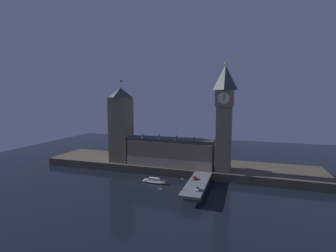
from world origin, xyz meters
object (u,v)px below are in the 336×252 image
clock_tower (224,114)px  pedestrian_mid_walk (205,184)px  victoria_tower (121,125)px  street_lamp_near (182,182)px  car_northbound_lead (195,178)px  boat_upstream (154,181)px  pedestrian_far_rail (192,175)px  car_southbound_lead (198,189)px

clock_tower → pedestrian_mid_walk: size_ratio=48.36×
victoria_tower → street_lamp_near: (64.98, -48.97, -26.00)m
car_northbound_lead → street_lamp_near: size_ratio=0.65×
clock_tower → boat_upstream: 67.61m
car_northbound_lead → pedestrian_far_rail: bearing=121.5°
car_northbound_lead → pedestrian_far_rail: (-2.64, 4.31, 0.24)m
victoria_tower → boat_upstream: victoria_tower is taller
pedestrian_far_rail → car_southbound_lead: bearing=-70.6°
car_southbound_lead → victoria_tower: bearing=147.4°
victoria_tower → boat_upstream: 59.35m
street_lamp_near → car_southbound_lead: bearing=14.6°
pedestrian_mid_walk → pedestrian_far_rail: bearing=126.7°
victoria_tower → clock_tower: bearing=-1.7°
car_northbound_lead → boat_upstream: 29.14m
car_northbound_lead → pedestrian_mid_walk: size_ratio=2.84×
victoria_tower → pedestrian_far_rail: bearing=-20.4°
car_southbound_lead → pedestrian_far_rail: size_ratio=2.58×
pedestrian_far_rail → boat_upstream: pedestrian_far_rail is taller
car_northbound_lead → car_southbound_lead: 18.91m
pedestrian_mid_walk → pedestrian_far_rail: (-10.55, 14.13, 0.15)m
victoria_tower → car_northbound_lead: size_ratio=14.88×
clock_tower → car_northbound_lead: bearing=-120.4°
car_northbound_lead → pedestrian_mid_walk: (7.91, -9.82, 0.09)m
pedestrian_mid_walk → pedestrian_far_rail: size_ratio=0.86×
pedestrian_mid_walk → boat_upstream: 38.61m
victoria_tower → pedestrian_mid_walk: 90.08m
pedestrian_mid_walk → street_lamp_near: (-10.95, -10.51, 3.50)m
car_southbound_lead → pedestrian_mid_walk: bearing=72.5°
clock_tower → victoria_tower: bearing=178.3°
pedestrian_mid_walk → pedestrian_far_rail: pedestrian_far_rail is taller
clock_tower → boat_upstream: (-43.90, -24.60, -45.15)m
boat_upstream → victoria_tower: bearing=145.5°
car_northbound_lead → street_lamp_near: street_lamp_near is taller
boat_upstream → pedestrian_mid_walk: bearing=-17.3°
victoria_tower → car_southbound_lead: bearing=-32.6°
car_southbound_lead → street_lamp_near: bearing=-165.4°
car_southbound_lead → pedestrian_mid_walk: (2.64, 8.34, 0.09)m
car_southbound_lead → pedestrian_far_rail: pedestrian_far_rail is taller
clock_tower → street_lamp_near: bearing=-111.6°
clock_tower → street_lamp_near: 61.61m
victoria_tower → car_southbound_lead: (73.29, -46.80, -29.59)m
boat_upstream → car_northbound_lead: bearing=-3.1°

